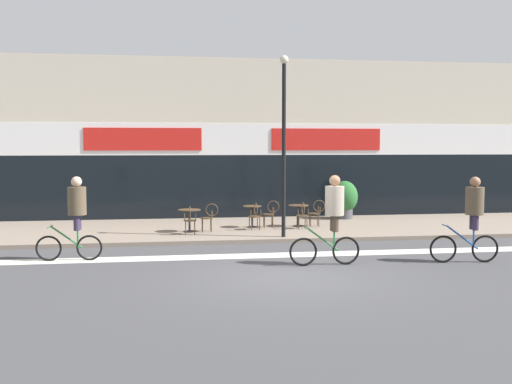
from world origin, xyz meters
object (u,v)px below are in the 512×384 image
(bistro_table_2, at_px, (299,211))
(cafe_chair_2_side, at_px, (316,211))
(planter_pot, at_px, (344,199))
(bistro_table_0, at_px, (189,216))
(cafe_chair_0_side, at_px, (209,216))
(cafe_chair_1_near, at_px, (255,214))
(cyclist_2, at_px, (332,212))
(cafe_chair_1_side, at_px, (270,212))
(lamp_post, at_px, (284,134))
(cyclist_1, at_px, (75,211))
(bistro_table_1, at_px, (252,212))
(cyclist_0, at_px, (472,213))
(cafe_chair_0_near, at_px, (190,218))
(cafe_chair_2_near, at_px, (303,213))

(bistro_table_2, relative_size, cafe_chair_2_side, 0.82)
(cafe_chair_2_side, xyz_separation_m, planter_pot, (1.57, 1.92, 0.24))
(bistro_table_0, bearing_deg, cafe_chair_0_side, -0.00)
(cafe_chair_0_side, relative_size, cafe_chair_1_near, 1.00)
(cyclist_2, bearing_deg, cafe_chair_1_side, -86.40)
(bistro_table_2, xyz_separation_m, cafe_chair_2_side, (0.63, -0.01, -0.01))
(lamp_post, bearing_deg, bistro_table_0, 152.41)
(cafe_chair_1_near, bearing_deg, bistro_table_0, 85.75)
(planter_pot, relative_size, cyclist_1, 0.67)
(cafe_chair_1_side, distance_m, lamp_post, 3.41)
(cafe_chair_0_side, height_order, lamp_post, lamp_post)
(bistro_table_1, bearing_deg, bistro_table_2, 0.65)
(cafe_chair_1_side, relative_size, lamp_post, 0.17)
(bistro_table_1, relative_size, cyclist_2, 0.34)
(cafe_chair_0_side, xyz_separation_m, cyclist_0, (6.11, -5.44, 0.60))
(cafe_chair_1_side, xyz_separation_m, cyclist_0, (3.98, -6.18, 0.60))
(bistro_table_0, bearing_deg, cyclist_1, -127.96)
(cyclist_2, bearing_deg, cafe_chair_2_side, -101.55)
(lamp_post, xyz_separation_m, cyclist_1, (-5.75, -2.34, -1.98))
(bistro_table_1, xyz_separation_m, cafe_chair_0_near, (-2.13, -1.37, -0.00))
(cafe_chair_1_side, relative_size, cyclist_1, 0.43)
(bistro_table_2, height_order, cyclist_2, cyclist_2)
(bistro_table_2, bearing_deg, planter_pot, 41.09)
(cafe_chair_0_near, bearing_deg, cyclist_1, 138.95)
(bistro_table_1, bearing_deg, planter_pot, 26.97)
(cafe_chair_0_side, relative_size, cafe_chair_2_near, 1.00)
(cyclist_1, bearing_deg, cafe_chair_2_side, -145.59)
(cafe_chair_2_side, bearing_deg, lamp_post, 59.12)
(cyclist_2, bearing_deg, cyclist_1, -14.33)
(bistro_table_0, xyz_separation_m, planter_pot, (5.93, 2.68, 0.24))
(lamp_post, bearing_deg, cafe_chair_1_near, 112.25)
(bistro_table_2, distance_m, cafe_chair_0_near, 3.99)
(cafe_chair_1_side, bearing_deg, cafe_chair_0_side, 22.91)
(cafe_chair_2_near, xyz_separation_m, cyclist_2, (-0.49, -5.39, 0.64))
(bistro_table_2, bearing_deg, cyclist_0, -64.15)
(cafe_chair_1_near, bearing_deg, cyclist_0, -147.85)
(bistro_table_1, relative_size, cafe_chair_1_near, 0.81)
(bistro_table_0, xyz_separation_m, cyclist_0, (6.74, -5.44, 0.60))
(bistro_table_1, xyz_separation_m, cyclist_0, (4.61, -6.18, 0.60))
(bistro_table_0, xyz_separation_m, cafe_chair_2_near, (3.73, 0.14, -0.00))
(cyclist_2, bearing_deg, cyclist_0, 175.95)
(bistro_table_0, xyz_separation_m, cafe_chair_2_side, (4.36, 0.76, -0.00))
(bistro_table_0, bearing_deg, lamp_post, -27.59)
(lamp_post, bearing_deg, cafe_chair_1_side, 90.75)
(bistro_table_1, xyz_separation_m, cafe_chair_2_side, (2.23, 0.01, -0.00))
(bistro_table_0, distance_m, cafe_chair_0_near, 0.63)
(cafe_chair_2_side, bearing_deg, cafe_chair_1_near, 20.57)
(bistro_table_2, height_order, cafe_chair_0_side, cafe_chair_0_side)
(cafe_chair_1_near, relative_size, cyclist_0, 0.42)
(bistro_table_0, bearing_deg, cafe_chair_0_near, -90.24)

